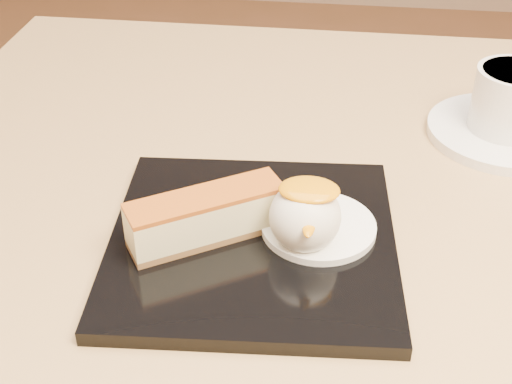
# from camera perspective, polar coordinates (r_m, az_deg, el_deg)

# --- Properties ---
(table) EXTENTS (0.80, 0.80, 0.72)m
(table) POSITION_cam_1_polar(r_m,az_deg,el_deg) (0.70, 3.69, -11.76)
(table) COLOR black
(table) RESTS_ON ground
(dessert_plate) EXTENTS (0.23, 0.23, 0.01)m
(dessert_plate) POSITION_cam_1_polar(r_m,az_deg,el_deg) (0.56, -0.27, -4.04)
(dessert_plate) COLOR black
(dessert_plate) RESTS_ON table
(cheesecake) EXTENTS (0.12, 0.09, 0.04)m
(cheesecake) POSITION_cam_1_polar(r_m,az_deg,el_deg) (0.54, -4.02, -1.96)
(cheesecake) COLOR brown
(cheesecake) RESTS_ON dessert_plate
(cream_smear) EXTENTS (0.09, 0.09, 0.01)m
(cream_smear) POSITION_cam_1_polar(r_m,az_deg,el_deg) (0.56, 5.02, -2.77)
(cream_smear) COLOR white
(cream_smear) RESTS_ON dessert_plate
(ice_cream_scoop) EXTENTS (0.05, 0.05, 0.05)m
(ice_cream_scoop) POSITION_cam_1_polar(r_m,az_deg,el_deg) (0.53, 3.95, -1.98)
(ice_cream_scoop) COLOR white
(ice_cream_scoop) RESTS_ON cream_smear
(mango_sauce) EXTENTS (0.05, 0.03, 0.01)m
(mango_sauce) POSITION_cam_1_polar(r_m,az_deg,el_deg) (0.52, 4.28, 0.17)
(mango_sauce) COLOR orange
(mango_sauce) RESTS_ON ice_cream_scoop
(mint_sprig) EXTENTS (0.04, 0.03, 0.00)m
(mint_sprig) POSITION_cam_1_polar(r_m,az_deg,el_deg) (0.58, 2.30, -0.72)
(mint_sprig) COLOR #2C883A
(mint_sprig) RESTS_ON cream_smear
(saucer) EXTENTS (0.15, 0.15, 0.01)m
(saucer) POSITION_cam_1_polar(r_m,az_deg,el_deg) (0.74, 19.27, 4.56)
(saucer) COLOR white
(saucer) RESTS_ON table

